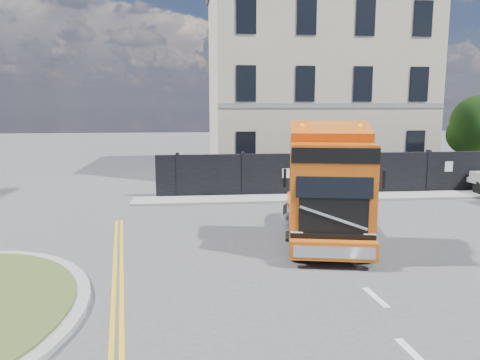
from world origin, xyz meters
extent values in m
plane|color=#424244|center=(0.00, 0.00, 0.00)|extent=(120.00, 120.00, 0.00)
cube|color=black|center=(6.00, 9.00, 1.00)|extent=(18.00, 0.25, 2.00)
cube|color=beige|center=(6.00, 16.50, 5.50)|extent=(12.00, 10.00, 11.00)
cylinder|color=#382619|center=(14.50, 12.00, 1.20)|extent=(0.24, 0.24, 2.40)
sphere|color=#133610|center=(14.50, 12.00, 3.20)|extent=(3.20, 3.20, 3.20)
sphere|color=#133610|center=(14.00, 12.40, 2.60)|extent=(2.20, 2.20, 2.20)
cube|color=gray|center=(6.00, 8.10, 0.06)|extent=(20.00, 1.60, 0.12)
cube|color=black|center=(2.88, 2.08, 0.68)|extent=(3.33, 6.06, 0.41)
cube|color=#CB520E|center=(2.56, 0.52, 1.96)|extent=(2.70, 2.77, 2.55)
cube|color=#CB520E|center=(2.75, 1.46, 3.00)|extent=(2.39, 1.26, 1.27)
cube|color=black|center=(2.32, -0.62, 2.32)|extent=(1.97, 0.45, 0.96)
cube|color=#CB520E|center=(2.26, -0.90, 0.50)|extent=(2.29, 0.77, 0.50)
cylinder|color=black|center=(1.45, 0.01, 0.47)|extent=(0.47, 0.99, 0.95)
cylinder|color=gray|center=(1.45, 0.01, 0.47)|extent=(0.43, 0.58, 0.52)
cylinder|color=black|center=(3.37, -0.39, 0.47)|extent=(0.47, 0.99, 0.95)
cylinder|color=gray|center=(3.37, -0.39, 0.47)|extent=(0.43, 0.58, 0.52)
cylinder|color=black|center=(2.10, 3.17, 0.47)|extent=(0.47, 0.99, 0.95)
cylinder|color=gray|center=(2.10, 3.17, 0.47)|extent=(0.43, 0.58, 0.52)
cylinder|color=black|center=(4.02, 2.78, 0.47)|extent=(0.47, 0.99, 0.95)
cylinder|color=gray|center=(4.02, 2.78, 0.47)|extent=(0.43, 0.58, 0.52)
cylinder|color=black|center=(2.32, 4.24, 0.47)|extent=(0.47, 0.99, 0.95)
cylinder|color=gray|center=(2.32, 4.24, 0.47)|extent=(0.43, 0.58, 0.52)
cylinder|color=black|center=(4.24, 3.85, 0.47)|extent=(0.47, 0.99, 0.95)
cylinder|color=gray|center=(4.24, 3.85, 0.47)|extent=(0.43, 0.58, 0.52)
cylinder|color=black|center=(12.11, 8.06, 0.33)|extent=(0.24, 0.67, 0.67)
camera|label=1|loc=(-1.41, -12.31, 4.27)|focal=35.00mm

